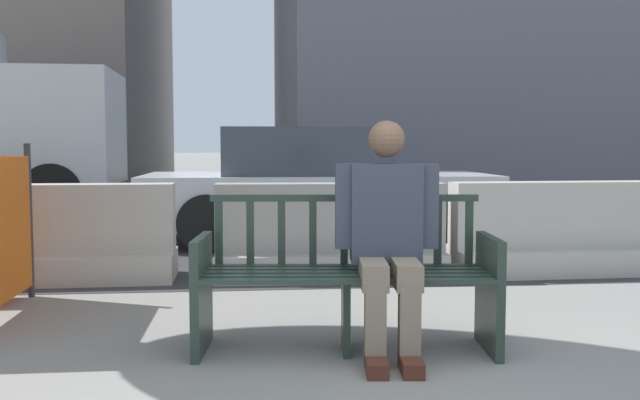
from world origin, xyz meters
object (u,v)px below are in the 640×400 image
Objects in this scene: seated_person at (387,232)px; jersey_barrier_right at (558,236)px; street_bench at (346,282)px; jersey_barrier_left at (57,242)px; jersey_barrier_centre at (330,240)px; car_sedan_mid at (314,185)px.

jersey_barrier_right is (2.04, 2.32, -0.35)m from seated_person.
jersey_barrier_left is at bearing 134.01° from street_bench.
seated_person is 0.65× the size of jersey_barrier_right.
jersey_barrier_left is at bearing 179.56° from jersey_barrier_right.
street_bench reaches higher than jersey_barrier_left.
jersey_barrier_centre is 1.00× the size of jersey_barrier_right.
car_sedan_mid is (0.24, 4.65, 0.28)m from street_bench.
jersey_barrier_left is at bearing 178.17° from jersey_barrier_centre.
seated_person is at bearing -19.03° from street_bench.
jersey_barrier_centre is 2.47m from car_sedan_mid.
jersey_barrier_left is (-2.20, 2.28, -0.06)m from street_bench.
jersey_barrier_right is 3.17m from car_sedan_mid.
car_sedan_mid is (2.44, 2.37, 0.34)m from jersey_barrier_left.
jersey_barrier_centre is (0.16, 2.20, -0.06)m from street_bench.
street_bench is at bearing -45.99° from jersey_barrier_left.
jersey_barrier_left is 0.48× the size of car_sedan_mid.
seated_person is at bearing -131.34° from jersey_barrier_right.
seated_person reaches higher than jersey_barrier_right.
jersey_barrier_centre and jersey_barrier_left have the same top height.
street_bench is 0.86× the size of jersey_barrier_centre.
jersey_barrier_right is at bearing -49.79° from car_sedan_mid.
street_bench reaches higher than jersey_barrier_right.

